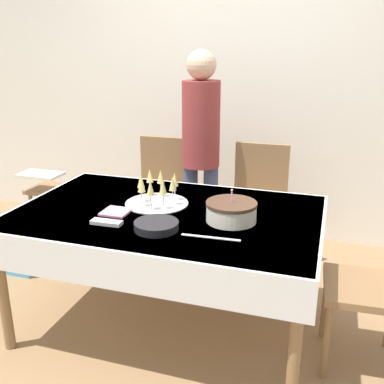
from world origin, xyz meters
TOP-DOWN VIEW (x-y plane):
  - ground_plane at (0.00, 0.00)m, footprint 12.00×12.00m
  - wall_back at (0.00, 1.64)m, footprint 8.00×0.05m
  - dining_table at (0.00, 0.00)m, footprint 1.75×1.12m
  - dining_chair_far_left at (-0.39, 0.88)m, footprint 0.43×0.43m
  - dining_chair_far_right at (0.39, 0.88)m, footprint 0.43×0.43m
  - birthday_cake at (0.38, -0.03)m, footprint 0.28×0.28m
  - champagne_tray at (-0.10, 0.10)m, footprint 0.38×0.38m
  - plate_stack_main at (0.04, -0.26)m, footprint 0.23×0.23m
  - cake_knife at (0.34, -0.28)m, footprint 0.30×0.03m
  - fork_pile at (-0.24, -0.28)m, footprint 0.17×0.06m
  - napkin_pile at (-0.27, -0.11)m, footprint 0.15×0.15m
  - person_standing at (-0.06, 0.90)m, footprint 0.28×0.28m
  - high_chair at (-1.28, 0.67)m, footprint 0.33×0.35m
  - gift_bag at (-1.32, 0.29)m, footprint 0.25×0.15m

SIDE VIEW (x-z plane):
  - ground_plane at x=0.00m, z-range 0.00..0.00m
  - gift_bag at x=-1.32m, z-range 0.00..0.30m
  - high_chair at x=-1.28m, z-range 0.13..0.84m
  - dining_chair_far_left at x=-0.39m, z-range 0.05..1.03m
  - dining_chair_far_right at x=0.39m, z-range 0.05..1.03m
  - dining_table at x=0.00m, z-range 0.28..1.04m
  - cake_knife at x=0.34m, z-range 0.76..0.76m
  - napkin_pile at x=-0.27m, z-range 0.76..0.77m
  - fork_pile at x=-0.24m, z-range 0.76..0.78m
  - plate_stack_main at x=0.04m, z-range 0.76..0.80m
  - birthday_cake at x=0.38m, z-range 0.72..0.90m
  - champagne_tray at x=-0.10m, z-range 0.75..0.93m
  - person_standing at x=-0.06m, z-range 0.17..1.80m
  - wall_back at x=0.00m, z-range 0.00..2.70m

